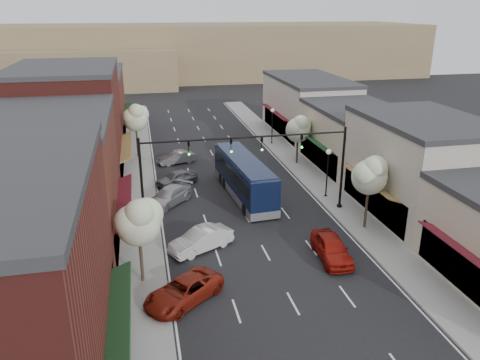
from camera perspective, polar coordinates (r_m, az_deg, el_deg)
ground at (r=30.86m, az=4.13°, el=-10.60°), size 160.00×160.00×0.00m
sidewalk_left at (r=46.60m, az=-12.31°, el=0.08°), size 2.80×73.00×0.15m
sidewalk_right at (r=49.29m, az=7.57°, el=1.50°), size 2.80×73.00×0.15m
curb_left at (r=46.60m, az=-10.59°, el=0.20°), size 0.25×73.00×0.17m
curb_right at (r=48.85m, az=6.02°, el=1.40°), size 0.25×73.00×0.17m
bldg_left_midnear at (r=33.91m, az=-22.53°, el=-0.54°), size 10.14×14.10×9.40m
bldg_left_midfar at (r=46.98m, az=-19.98°, el=6.28°), size 10.14×14.10×10.90m
bldg_left_far at (r=62.78m, az=-18.13°, el=8.62°), size 10.14×18.10×8.40m
bldg_right_midnear at (r=39.79m, az=21.11°, el=1.48°), size 9.14×12.10×7.90m
bldg_right_midfar at (r=49.97m, az=13.69°, el=5.06°), size 9.14×12.10×6.40m
bldg_right_far at (r=62.41m, az=8.24°, el=8.88°), size 9.14×16.10×7.40m
hill_far at (r=116.02m, az=-8.63°, el=15.26°), size 120.00×30.00×12.00m
hill_near at (r=105.45m, az=-22.08°, el=12.46°), size 50.00×20.00×8.00m
signal_mast_right at (r=37.61m, az=9.17°, el=2.72°), size 8.22×0.46×7.00m
signal_mast_left at (r=35.24m, az=-8.16°, el=1.56°), size 8.22×0.46×7.00m
tree_right_near at (r=35.28m, az=15.64°, el=0.72°), size 2.85×2.65×5.95m
tree_right_far at (r=49.48m, az=7.17°, el=6.33°), size 2.85×2.65×5.43m
tree_left_near at (r=27.83m, az=-12.23°, el=-4.83°), size 2.85×2.65×5.69m
tree_left_far at (r=52.50m, az=-12.60°, el=7.50°), size 2.85×2.65×6.13m
lamp_post_near at (r=41.11m, az=10.65°, el=1.78°), size 0.44×0.44×4.44m
lamp_post_far at (r=57.01m, az=3.96°, el=7.28°), size 0.44×0.44×4.44m
coach_bus at (r=41.12m, az=0.50°, el=0.41°), size 3.40×11.58×3.49m
red_hatchback at (r=31.99m, az=11.09°, el=-8.13°), size 2.18×4.80×1.60m
parked_car_a at (r=27.51m, az=-6.90°, el=-13.26°), size 5.28×4.87×1.37m
parked_car_b at (r=32.62m, az=-4.79°, el=-7.27°), size 4.85×3.57×1.53m
parked_car_c at (r=40.27m, az=-8.68°, el=-1.96°), size 4.83×5.07×1.45m
parked_car_d at (r=44.53m, az=-7.74°, el=0.25°), size 4.34×3.20×1.38m
parked_car_e at (r=50.69m, az=-7.78°, el=2.72°), size 4.25×2.49×1.32m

